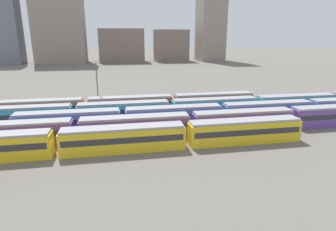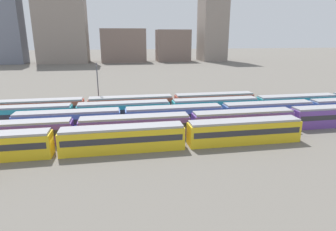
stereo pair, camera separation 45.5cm
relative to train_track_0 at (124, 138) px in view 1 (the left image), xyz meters
The scene contains 12 objects.
ground_plane 14.97m from the train_track_0, 135.56° to the left, with size 600.00×600.00×0.00m, color #666059.
train_track_0 is the anchor object (origin of this frame).
train_track_1 30.90m from the train_track_0, ahead, with size 112.50×3.06×3.75m.
train_track_2 39.41m from the train_track_0, 15.30° to the left, with size 112.50×3.06×3.75m.
train_track_3 32.87m from the train_track_0, 28.33° to the left, with size 112.50×3.06×3.75m.
train_track_4 20.92m from the train_track_0, 83.88° to the left, with size 55.80×3.06×3.75m.
catenary_pole_1 24.78m from the train_track_0, 101.18° to the left, with size 0.24×3.20×10.72m.
distant_building_0 159.57m from the train_track_0, 113.17° to the left, with size 16.81×13.20×47.22m, color slate.
distant_building_1 150.76m from the train_track_0, 102.33° to the left, with size 28.76×18.80×52.62m, color gray.
distant_building_2 145.63m from the train_track_0, 88.38° to the left, with size 27.43×15.18×20.30m, color #7A665B.
distant_building_3 149.91m from the train_track_0, 76.15° to the left, with size 21.25×13.47×19.79m, color #7A665B.
distant_building_4 159.85m from the train_track_0, 66.88° to the left, with size 15.57×19.04×51.94m, color gray.
Camera 1 is at (9.83, -39.35, 16.47)m, focal length 30.24 mm.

